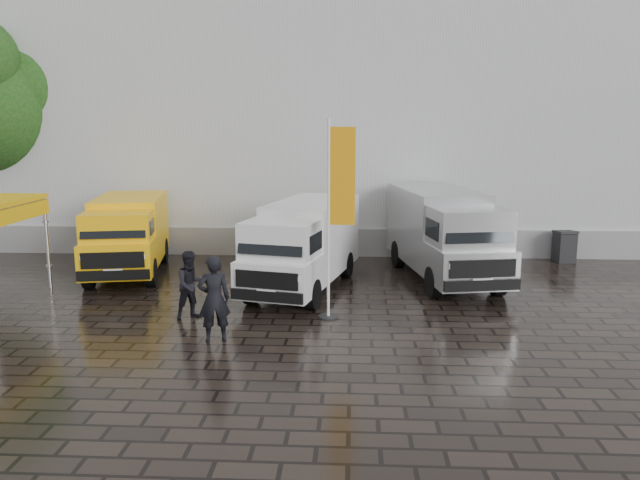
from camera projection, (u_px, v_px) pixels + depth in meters
The scene contains 10 objects.
ground at pixel (331, 326), 14.74m from camera, with size 120.00×120.00×0.00m, color black.
exhibition_hall at pixel (386, 96), 29.24m from camera, with size 44.00×16.00×12.00m, color silver.
hall_plinth at pixel (395, 243), 22.34m from camera, with size 44.00×0.15×1.00m, color gray.
van_yellow at pixel (128, 237), 19.60m from camera, with size 2.00×5.19×2.40m, color #FFB80D, non-canonical shape.
van_white at pixel (303, 247), 17.77m from camera, with size 1.90×5.71×2.47m, color white, non-canonical shape.
van_silver at pixel (444, 236), 18.93m from camera, with size 2.07×6.22×2.69m, color #ACADB1, non-canonical shape.
flagpole at pixel (336, 210), 14.88m from camera, with size 0.88×0.50×4.83m.
wheelie_bin at pixel (564, 246), 21.49m from camera, with size 0.66×0.66×1.09m, color black.
person_front at pixel (214, 299), 13.52m from camera, with size 0.70×0.46×1.92m, color black.
person_tent at pixel (191, 285), 15.18m from camera, with size 0.81×0.63×1.67m, color black.
Camera 1 is at (0.51, -14.11, 4.70)m, focal length 35.00 mm.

